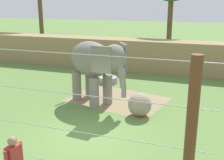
% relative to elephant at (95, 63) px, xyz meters
% --- Properties ---
extents(ground_plane, '(120.00, 120.00, 0.00)m').
position_rel_elephant_xyz_m(ground_plane, '(0.98, -3.31, -1.96)').
color(ground_plane, '#5B7F3D').
extents(dirt_patch, '(5.09, 4.08, 0.01)m').
position_rel_elephant_xyz_m(dirt_patch, '(0.83, 0.80, -1.96)').
color(dirt_patch, '#937F5B').
rests_on(dirt_patch, ground).
extents(embankment_wall, '(36.00, 1.80, 2.12)m').
position_rel_elephant_xyz_m(embankment_wall, '(0.98, 7.23, -0.90)').
color(embankment_wall, '#997F56').
rests_on(embankment_wall, ground).
extents(elephant, '(3.60, 2.86, 2.96)m').
position_rel_elephant_xyz_m(elephant, '(0.00, 0.00, 0.00)').
color(elephant, gray).
rests_on(elephant, ground).
extents(enrichment_ball, '(0.99, 0.99, 0.99)m').
position_rel_elephant_xyz_m(enrichment_ball, '(2.33, -0.83, -1.46)').
color(enrichment_ball, gray).
rests_on(enrichment_ball, ground).
extents(cable_fence, '(8.30, 0.24, 3.68)m').
position_rel_elephant_xyz_m(cable_fence, '(0.98, -6.01, -0.11)').
color(cable_fence, brown).
rests_on(cable_fence, ground).
extents(water_tub, '(1.10, 1.10, 0.35)m').
position_rel_elephant_xyz_m(water_tub, '(-0.61, 3.43, -1.78)').
color(water_tub, gray).
rests_on(water_tub, ground).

